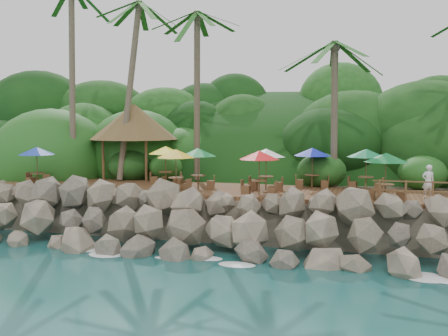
# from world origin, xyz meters

# --- Properties ---
(ground) EXTENTS (140.00, 140.00, 0.00)m
(ground) POSITION_xyz_m (0.00, 0.00, 0.00)
(ground) COLOR #19514F
(ground) RESTS_ON ground
(land_base) EXTENTS (32.00, 25.20, 2.10)m
(land_base) POSITION_xyz_m (0.00, 16.00, 1.05)
(land_base) COLOR gray
(land_base) RESTS_ON ground
(jungle_hill) EXTENTS (44.80, 28.00, 15.40)m
(jungle_hill) POSITION_xyz_m (0.00, 23.50, 0.00)
(jungle_hill) COLOR #143811
(jungle_hill) RESTS_ON ground
(seawall) EXTENTS (29.00, 4.00, 2.30)m
(seawall) POSITION_xyz_m (0.00, 2.00, 1.15)
(seawall) COLOR gray
(seawall) RESTS_ON ground
(terrace) EXTENTS (26.00, 5.00, 0.20)m
(terrace) POSITION_xyz_m (0.00, 6.00, 2.20)
(terrace) COLOR brown
(terrace) RESTS_ON land_base
(jungle_foliage) EXTENTS (44.00, 16.00, 12.00)m
(jungle_foliage) POSITION_xyz_m (0.00, 15.00, 0.00)
(jungle_foliage) COLOR #143811
(jungle_foliage) RESTS_ON ground
(foam_line) EXTENTS (25.20, 0.80, 0.06)m
(foam_line) POSITION_xyz_m (0.00, 0.30, 0.03)
(foam_line) COLOR white
(foam_line) RESTS_ON ground
(palms) EXTENTS (30.54, 7.27, 12.97)m
(palms) POSITION_xyz_m (2.20, 8.50, 11.93)
(palms) COLOR brown
(palms) RESTS_ON ground
(palapa) EXTENTS (5.40, 5.40, 4.60)m
(palapa) POSITION_xyz_m (-6.72, 9.45, 5.79)
(palapa) COLOR brown
(palapa) RESTS_ON ground
(dining_clusters) EXTENTS (25.57, 5.17, 2.14)m
(dining_clusters) POSITION_xyz_m (0.62, 5.80, 4.07)
(dining_clusters) COLOR brown
(dining_clusters) RESTS_ON terrace
(railing) EXTENTS (6.10, 0.10, 1.00)m
(railing) POSITION_xyz_m (10.54, 3.65, 2.91)
(railing) COLOR brown
(railing) RESTS_ON terrace
(waiter) EXTENTS (0.65, 0.50, 1.57)m
(waiter) POSITION_xyz_m (9.95, 5.29, 3.08)
(waiter) COLOR white
(waiter) RESTS_ON terrace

